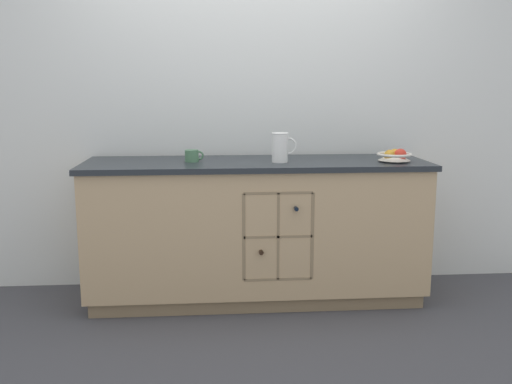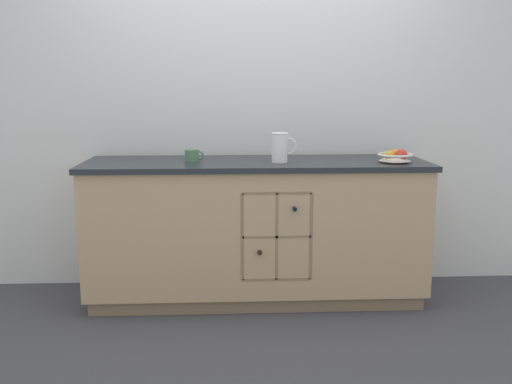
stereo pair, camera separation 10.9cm
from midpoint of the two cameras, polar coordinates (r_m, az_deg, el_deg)
name	(u,v)px [view 1 (the left image)]	position (r m, az deg, el deg)	size (l,w,h in m)	color
ground_plane	(256,297)	(3.92, -0.81, -10.46)	(14.00, 14.00, 0.00)	#424247
back_wall	(252,105)	(4.04, -1.21, 8.70)	(4.57, 0.06, 2.55)	silver
kitchen_island	(256,230)	(3.77, -0.81, -3.79)	(2.21, 0.68, 0.93)	#8B7354
fruit_bowl	(395,156)	(3.74, 12.89, 3.56)	(0.22, 0.22, 0.09)	silver
white_pitcher	(280,147)	(3.62, 1.60, 4.54)	(0.16, 0.11, 0.19)	white
ceramic_mug	(192,156)	(3.68, -7.24, 3.60)	(0.12, 0.09, 0.08)	#4C7A56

